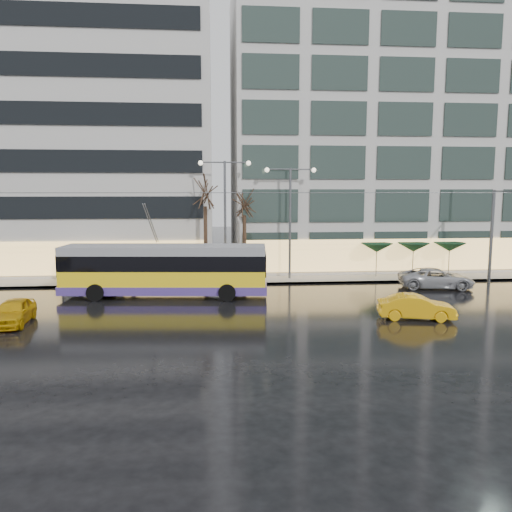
{
  "coord_description": "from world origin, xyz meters",
  "views": [
    {
      "loc": [
        1.05,
        -27.27,
        6.92
      ],
      "look_at": [
        3.86,
        5.0,
        2.68
      ],
      "focal_mm": 35.0,
      "sensor_mm": 36.0,
      "label": 1
    }
  ],
  "objects": [
    {
      "name": "pedestrian_a",
      "position": [
        -6.15,
        11.55,
        1.58
      ],
      "size": [
        1.09,
        1.1,
        2.19
      ],
      "color": "black",
      "rests_on": "sidewalk"
    },
    {
      "name": "building_right",
      "position": [
        19.0,
        19.0,
        12.65
      ],
      "size": [
        32.0,
        14.0,
        25.0
      ],
      "primitive_type": "cube",
      "color": "beige",
      "rests_on": "sidewalk"
    },
    {
      "name": "pedestrian_c",
      "position": [
        -8.58,
        9.4,
        1.27
      ],
      "size": [
        1.05,
        0.87,
        2.11
      ],
      "color": "black",
      "rests_on": "sidewalk"
    },
    {
      "name": "parasol_c",
      "position": [
        20.0,
        11.0,
        2.45
      ],
      "size": [
        2.5,
        2.5,
        2.65
      ],
      "color": "#595B60",
      "rests_on": "sidewalk"
    },
    {
      "name": "ground",
      "position": [
        0.0,
        0.0,
        0.0
      ],
      "size": [
        140.0,
        140.0,
        0.0
      ],
      "primitive_type": "plane",
      "color": "black",
      "rests_on": "ground"
    },
    {
      "name": "taxi_a",
      "position": [
        -9.35,
        -0.9,
        0.67
      ],
      "size": [
        1.89,
        4.05,
        1.34
      ],
      "primitive_type": "imported",
      "rotation": [
        0.0,
        0.0,
        0.08
      ],
      "color": "#CE9A0A",
      "rests_on": "ground"
    },
    {
      "name": "sidewalk",
      "position": [
        2.0,
        14.0,
        0.07
      ],
      "size": [
        80.0,
        10.0,
        0.15
      ],
      "primitive_type": "cube",
      "color": "gray",
      "rests_on": "ground"
    },
    {
      "name": "bus_shelter",
      "position": [
        -8.38,
        10.69,
        1.96
      ],
      "size": [
        4.2,
        1.6,
        2.51
      ],
      "color": "#595B60",
      "rests_on": "sidewalk"
    },
    {
      "name": "catenary",
      "position": [
        1.0,
        7.94,
        4.25
      ],
      "size": [
        42.24,
        5.12,
        7.0
      ],
      "color": "#595B60",
      "rests_on": "ground"
    },
    {
      "name": "pedestrian_b",
      "position": [
        -5.21,
        12.09,
        1.11
      ],
      "size": [
        1.1,
        0.96,
        1.92
      ],
      "color": "black",
      "rests_on": "sidewalk"
    },
    {
      "name": "trolleybus",
      "position": [
        -2.11,
        5.36,
        1.66
      ],
      "size": [
        13.43,
        5.68,
        6.14
      ],
      "color": "yellow",
      "rests_on": "ground"
    },
    {
      "name": "street_lamp_near",
      "position": [
        2.0,
        10.8,
        5.99
      ],
      "size": [
        3.96,
        0.36,
        9.03
      ],
      "color": "#595B60",
      "rests_on": "sidewalk"
    },
    {
      "name": "building_left",
      "position": [
        -16.0,
        19.0,
        11.15
      ],
      "size": [
        34.0,
        14.0,
        22.0
      ],
      "primitive_type": "cube",
      "color": "beige",
      "rests_on": "sidewalk"
    },
    {
      "name": "parasol_b",
      "position": [
        17.0,
        11.0,
        2.45
      ],
      "size": [
        2.5,
        2.5,
        2.65
      ],
      "color": "#595B60",
      "rests_on": "sidewalk"
    },
    {
      "name": "taxi_b",
      "position": [
        12.01,
        -1.69,
        0.67
      ],
      "size": [
        4.26,
        2.23,
        1.34
      ],
      "primitive_type": "imported",
      "rotation": [
        0.0,
        0.0,
        1.36
      ],
      "color": "#FAAE0D",
      "rests_on": "ground"
    },
    {
      "name": "tree_a",
      "position": [
        0.5,
        11.0,
        7.09
      ],
      "size": [
        3.2,
        3.2,
        8.4
      ],
      "color": "black",
      "rests_on": "sidewalk"
    },
    {
      "name": "kerb",
      "position": [
        2.0,
        9.05,
        0.07
      ],
      "size": [
        80.0,
        0.1,
        0.15
      ],
      "primitive_type": "cube",
      "color": "slate",
      "rests_on": "ground"
    },
    {
      "name": "tree_b",
      "position": [
        3.5,
        11.2,
        6.4
      ],
      "size": [
        3.2,
        3.2,
        7.7
      ],
      "color": "black",
      "rests_on": "sidewalk"
    },
    {
      "name": "sedan_silver",
      "position": [
        16.93,
        6.58,
        0.72
      ],
      "size": [
        5.54,
        3.29,
        1.44
      ],
      "primitive_type": "imported",
      "rotation": [
        0.0,
        0.0,
        1.39
      ],
      "color": "#A0A0A4",
      "rests_on": "ground"
    },
    {
      "name": "parasol_a",
      "position": [
        14.0,
        11.0,
        2.45
      ],
      "size": [
        2.5,
        2.5,
        2.65
      ],
      "color": "#595B60",
      "rests_on": "sidewalk"
    },
    {
      "name": "street_lamp_far",
      "position": [
        7.0,
        10.8,
        5.71
      ],
      "size": [
        3.96,
        0.36,
        8.53
      ],
      "color": "#595B60",
      "rests_on": "sidewalk"
    }
  ]
}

